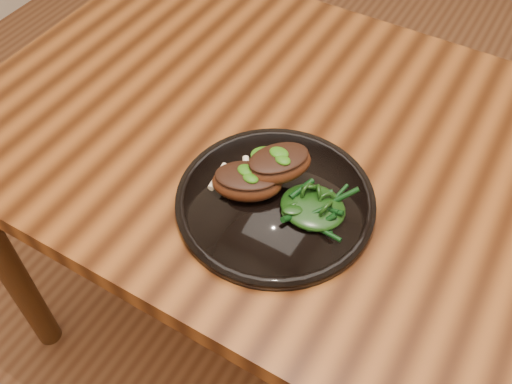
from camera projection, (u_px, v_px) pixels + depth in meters
desk at (396, 208)px, 1.00m from camera, size 1.60×0.80×0.75m
plate at (275, 201)px, 0.89m from camera, size 0.31×0.31×0.02m
lamb_chop_front at (247, 181)px, 0.87m from camera, size 0.13×0.11×0.05m
lamb_chop_back at (278, 164)px, 0.87m from camera, size 0.12×0.13×0.05m
herb_smear at (275, 160)px, 0.93m from camera, size 0.09×0.06×0.01m
greens_heap at (313, 204)px, 0.85m from camera, size 0.10×0.10×0.04m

